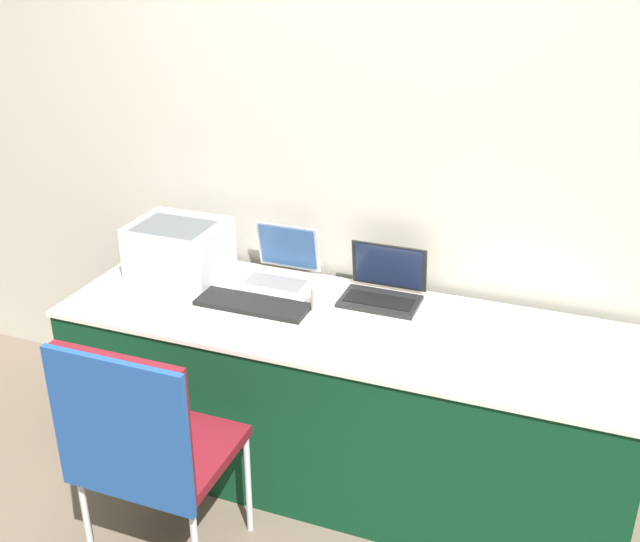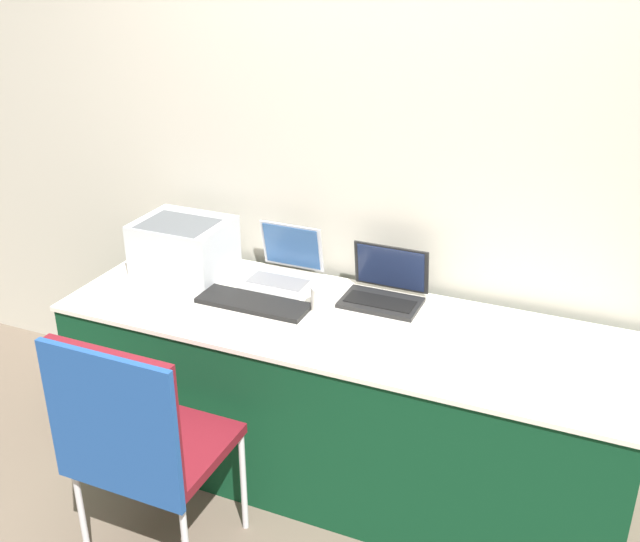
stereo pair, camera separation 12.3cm
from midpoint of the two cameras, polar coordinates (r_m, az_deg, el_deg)
The scene contains 9 objects.
ground_plane at distance 3.15m, azimuth 0.15°, elevation -18.72°, with size 14.00×14.00×0.00m, color #6B5B4C.
wall_back at distance 3.17m, azimuth 6.03°, elevation 8.71°, with size 8.00×0.05×2.60m.
table at distance 3.18m, azimuth 2.78°, elevation -9.67°, with size 2.31×0.74×0.74m.
printer at distance 3.38m, azimuth -9.33°, elevation 1.94°, with size 0.40×0.32×0.25m.
laptop_left at distance 3.30m, azimuth -1.72°, elevation 0.16°, with size 0.29×0.28×0.24m.
laptop_right at distance 3.13m, azimuth 6.06°, elevation -1.43°, with size 0.33×0.25×0.22m.
external_keyboard at distance 3.10m, azimuth -3.97°, elevation -2.46°, with size 0.47×0.16×0.02m.
coffee_cup at distance 3.05m, azimuth 1.25°, elevation -2.04°, with size 0.09×0.09×0.10m.
chair at distance 2.64m, azimuth -12.67°, elevation -12.08°, with size 0.50×0.46×0.98m.
Camera 2 is at (0.96, -2.08, 2.17)m, focal length 42.00 mm.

